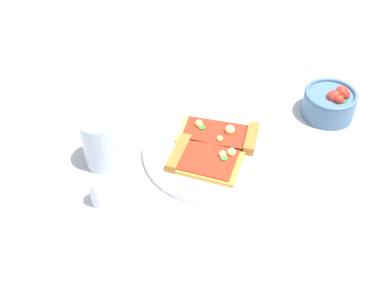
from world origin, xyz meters
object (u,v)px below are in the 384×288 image
at_px(pizza_slice_far, 202,159).
at_px(salad_bowl, 330,102).
at_px(plate, 214,150).
at_px(pepper_shaker, 98,190).
at_px(pizza_slice_near, 223,135).
at_px(soda_glass, 102,142).

distance_m(pizza_slice_far, salad_bowl, 0.30).
xyz_separation_m(plate, pepper_shaker, (-0.17, -0.15, 0.03)).
distance_m(plate, pizza_slice_near, 0.04).
xyz_separation_m(plate, soda_glass, (-0.20, -0.06, 0.04)).
xyz_separation_m(pizza_slice_near, pepper_shaker, (-0.19, -0.18, 0.01)).
bearing_deg(salad_bowl, soda_glass, -153.60).
relative_size(plate, pepper_shaker, 4.07).
height_order(plate, salad_bowl, salad_bowl).
relative_size(plate, salad_bowl, 2.54).
xyz_separation_m(pizza_slice_near, pizza_slice_far, (-0.03, -0.07, -0.00)).
height_order(pizza_slice_far, salad_bowl, salad_bowl).
bearing_deg(pizza_slice_near, soda_glass, -157.64).
relative_size(plate, pizza_slice_near, 1.72).
bearing_deg(soda_glass, pizza_slice_near, 22.36).
xyz_separation_m(pizza_slice_far, soda_glass, (-0.18, -0.02, 0.03)).
relative_size(pizza_slice_far, soda_glass, 1.40).
relative_size(salad_bowl, pepper_shaker, 1.60).
bearing_deg(plate, pepper_shaker, -139.07).
bearing_deg(pepper_shaker, soda_glass, 102.29).
relative_size(plate, pizza_slice_far, 1.89).
xyz_separation_m(pizza_slice_near, soda_glass, (-0.21, -0.09, 0.03)).
bearing_deg(pepper_shaker, salad_bowl, 37.50).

